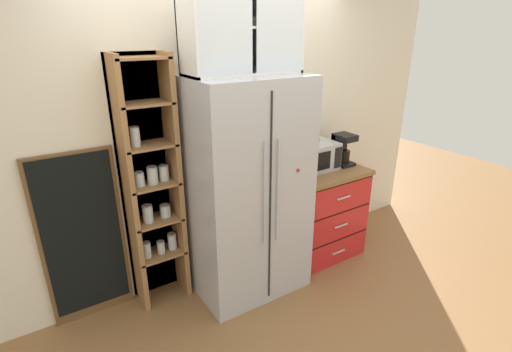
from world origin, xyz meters
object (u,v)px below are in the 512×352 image
Objects in this scene: microwave at (313,156)px; chalkboard_menu at (83,238)px; mug_red at (319,163)px; bottle_clear at (317,155)px; coffee_maker at (342,149)px; refrigerator at (246,189)px; mug_cream at (323,165)px.

microwave is 0.32× the size of chalkboard_menu.
microwave is at bearing 173.00° from mug_red.
mug_red is 0.43× the size of bottle_clear.
coffee_maker is 2.54× the size of mug_red.
refrigerator reaches higher than chalkboard_menu.
bottle_clear is at bearing 92.61° from mug_red.
chalkboard_menu is (-2.13, 0.24, -0.27)m from mug_red.
mug_red is 2.16m from chalkboard_menu.
refrigerator is 1.31m from chalkboard_menu.
bottle_clear is at bearing -5.56° from chalkboard_menu.
refrigerator reaches higher than coffee_maker.
refrigerator is at bearing -177.23° from coffee_maker.
refrigerator is 0.89m from mug_red.
microwave is 3.58× the size of mug_cream.
microwave is at bearing -6.43° from chalkboard_menu.
microwave is 0.08m from bottle_clear.
refrigerator is at bearing -174.37° from mug_red.
microwave is 0.34m from coffee_maker.
mug_red is (-0.26, 0.03, -0.11)m from coffee_maker.
mug_red is 0.05m from mug_cream.
mug_red is 0.99× the size of mug_cream.
chalkboard_menu reaches higher than mug_red.
refrigerator is 15.04× the size of mug_cream.
refrigerator is at bearing -177.53° from mug_cream.
refrigerator reaches higher than bottle_clear.
refrigerator reaches higher than microwave.
chalkboard_menu is (-1.25, 0.33, -0.23)m from refrigerator.
refrigerator is at bearing -172.20° from bottle_clear.
microwave is at bearing 6.89° from refrigerator.
coffee_maker is at bearing 2.77° from refrigerator.
coffee_maker is 2.43m from chalkboard_menu.
mug_red is at bearing 90.24° from mug_cream.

